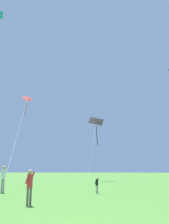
# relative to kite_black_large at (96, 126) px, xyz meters

# --- Properties ---
(kite_black_large) EXTENTS (2.50, 11.43, 10.31)m
(kite_black_large) POSITION_rel_kite_black_large_xyz_m (0.00, 0.00, 0.00)
(kite_black_large) COLOR black
(kite_black_large) RESTS_ON ground_plane
(kite_red_high) EXTENTS (4.03, 11.72, 9.54)m
(kite_red_high) POSITION_rel_kite_black_large_xyz_m (-5.85, -15.16, -0.14)
(kite_red_high) COLOR red
(kite_red_high) RESTS_ON ground_plane
(kite_teal_box) EXTENTS (1.14, 11.52, 24.64)m
(kite_teal_box) POSITION_rel_kite_black_large_xyz_m (-13.12, -9.56, 15.05)
(kite_teal_box) COLOR teal
(kite_teal_box) RESTS_ON ground_plane
(person_far_back) EXTENTS (0.25, 0.58, 1.80)m
(person_far_back) POSITION_rel_kite_black_large_xyz_m (-4.15, -22.26, -7.43)
(person_far_back) COLOR gray
(person_far_back) RESTS_ON ground_plane
(person_child_small) EXTENTS (0.28, 0.25, 1.02)m
(person_child_small) POSITION_rel_kite_black_large_xyz_m (2.27, -21.75, -7.89)
(person_child_small) COLOR gray
(person_child_small) RESTS_ON ground_plane
(person_near_tree) EXTENTS (0.33, 0.45, 1.51)m
(person_near_tree) POSITION_rel_kite_black_large_xyz_m (-0.06, -27.81, -7.60)
(person_near_tree) COLOR #665B4C
(person_near_tree) RESTS_ON ground_plane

